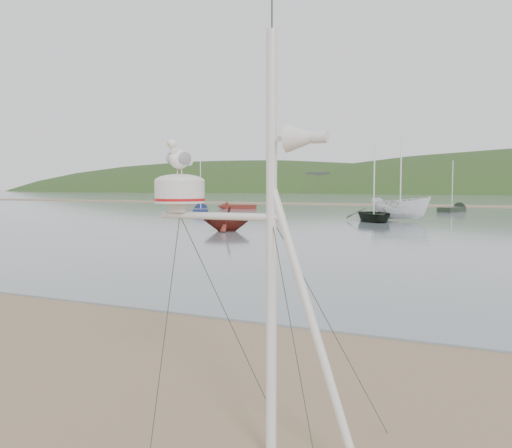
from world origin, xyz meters
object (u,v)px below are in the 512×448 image
at_px(mast_rig, 263,338).
at_px(boat_red, 227,208).
at_px(sailboat_dark_mid, 457,209).
at_px(dinghy_red_far, 233,207).
at_px(boat_dark, 374,188).
at_px(boat_white, 401,189).
at_px(sailboat_blue_near, 201,210).

height_order(mast_rig, boat_red, mast_rig).
distance_m(mast_rig, sailboat_dark_mid, 55.14).
relative_size(dinghy_red_far, sailboat_dark_mid, 0.81).
distance_m(boat_dark, boat_red, 13.55).
height_order(boat_dark, boat_red, boat_dark).
height_order(boat_red, boat_white, boat_white).
xyz_separation_m(mast_rig, boat_white, (-5.31, 36.95, 1.27)).
xyz_separation_m(sailboat_blue_near, sailboat_dark_mid, (22.10, 14.58, 0.00)).
bearing_deg(boat_dark, boat_white, 21.22).
bearing_deg(boat_dark, sailboat_blue_near, 138.44).
xyz_separation_m(mast_rig, sailboat_blue_near, (-24.86, 40.48, -0.90)).
bearing_deg(dinghy_red_far, boat_dark, -38.21).
relative_size(boat_dark, sailboat_dark_mid, 0.86).
bearing_deg(boat_red, sailboat_blue_near, -175.61).
bearing_deg(boat_red, dinghy_red_far, 176.40).
distance_m(boat_white, dinghy_red_far, 25.75).
height_order(boat_white, dinghy_red_far, boat_white).
bearing_deg(dinghy_red_far, sailboat_blue_near, -79.30).
relative_size(mast_rig, dinghy_red_far, 1.06).
xyz_separation_m(boat_dark, sailboat_dark_mid, (4.17, 19.82, -2.21)).
height_order(mast_rig, sailboat_blue_near, sailboat_blue_near).
bearing_deg(boat_white, boat_dark, 153.39).
height_order(boat_dark, sailboat_dark_mid, sailboat_dark_mid).
bearing_deg(sailboat_dark_mid, boat_dark, -101.88).
relative_size(boat_dark, boat_red, 1.85).
bearing_deg(sailboat_blue_near, dinghy_red_far, 100.70).
bearing_deg(boat_red, boat_dark, 124.17).
xyz_separation_m(boat_white, sailboat_dark_mid, (2.55, 18.11, -2.16)).
height_order(boat_dark, dinghy_red_far, boat_dark).
distance_m(boat_dark, dinghy_red_far, 25.43).
bearing_deg(sailboat_blue_near, boat_white, -10.24).
xyz_separation_m(boat_white, dinghy_red_far, (-21.52, 13.97, -2.18)).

